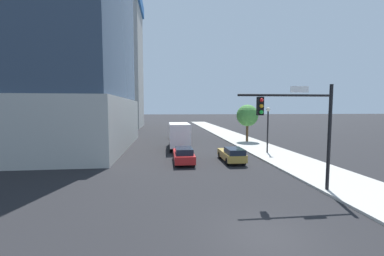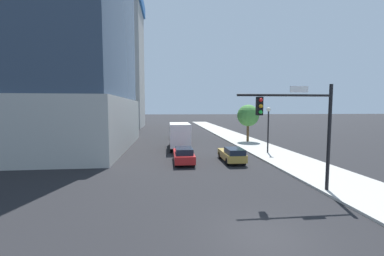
# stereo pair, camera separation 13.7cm
# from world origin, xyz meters

# --- Properties ---
(ground_plane) EXTENTS (400.00, 400.00, 0.00)m
(ground_plane) POSITION_xyz_m (0.00, 0.00, 0.00)
(ground_plane) COLOR black
(sidewalk) EXTENTS (5.08, 120.00, 0.15)m
(sidewalk) POSITION_xyz_m (7.98, 20.00, 0.07)
(sidewalk) COLOR #B2AFA8
(sidewalk) RESTS_ON ground
(construction_building) EXTENTS (16.54, 14.77, 41.64)m
(construction_building) POSITION_xyz_m (-18.02, 58.00, 18.41)
(construction_building) COLOR #B2AFA8
(construction_building) RESTS_ON ground
(traffic_light_pole) EXTENTS (5.75, 0.48, 6.33)m
(traffic_light_pole) POSITION_xyz_m (3.95, 4.57, 4.46)
(traffic_light_pole) COLOR black
(traffic_light_pole) RESTS_ON sidewalk
(street_lamp) EXTENTS (0.44, 0.44, 5.02)m
(street_lamp) POSITION_xyz_m (7.39, 16.94, 3.50)
(street_lamp) COLOR black
(street_lamp) RESTS_ON sidewalk
(street_tree) EXTENTS (3.20, 3.20, 5.46)m
(street_tree) POSITION_xyz_m (8.24, 26.22, 3.98)
(street_tree) COLOR brown
(street_tree) RESTS_ON sidewalk
(car_gold) EXTENTS (1.74, 4.45, 1.44)m
(car_gold) POSITION_xyz_m (2.32, 13.25, 0.74)
(car_gold) COLOR #AD8938
(car_gold) RESTS_ON ground
(car_green) EXTENTS (1.78, 4.79, 1.37)m
(car_green) POSITION_xyz_m (-2.24, 33.13, 0.68)
(car_green) COLOR #1E6638
(car_green) RESTS_ON ground
(car_red) EXTENTS (1.80, 4.61, 1.50)m
(car_red) POSITION_xyz_m (-2.24, 13.34, 0.75)
(car_red) COLOR red
(car_red) RESTS_ON ground
(box_truck) EXTENTS (2.37, 7.38, 3.26)m
(box_truck) POSITION_xyz_m (-2.24, 21.21, 1.82)
(box_truck) COLOR silver
(box_truck) RESTS_ON ground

